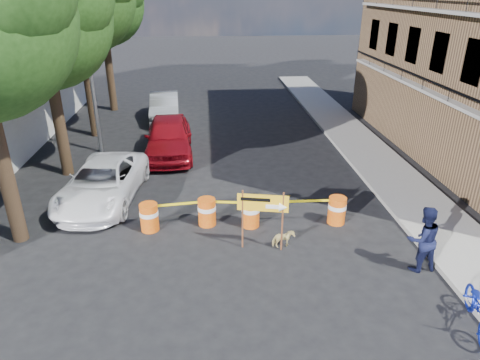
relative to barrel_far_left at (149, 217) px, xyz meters
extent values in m
plane|color=black|center=(2.95, -2.24, -0.47)|extent=(120.00, 120.00, 0.00)
cube|color=gray|center=(9.15, 3.76, -0.40)|extent=(2.40, 40.00, 0.15)
cylinder|color=#332316|center=(-3.85, -0.24, 2.05)|extent=(0.44, 0.44, 5.04)
cylinder|color=#332316|center=(-3.85, 4.76, 1.91)|extent=(0.44, 0.44, 4.76)
sphere|color=#204814|center=(-3.85, 4.76, 5.48)|extent=(5.00, 5.00, 5.00)
sphere|color=#204814|center=(-4.60, 5.38, 4.80)|extent=(3.50, 3.50, 3.50)
cylinder|color=#332316|center=(-3.85, 9.76, 2.19)|extent=(0.44, 0.44, 5.32)
sphere|color=#204814|center=(-4.66, 10.43, 5.42)|extent=(3.78, 3.78, 3.78)
cylinder|color=#332316|center=(-3.85, 14.76, 1.99)|extent=(0.44, 0.44, 4.93)
sphere|color=#204814|center=(-3.85, 14.76, 5.69)|extent=(4.80, 4.80, 4.80)
sphere|color=#204814|center=(-4.57, 15.36, 4.98)|extent=(3.36, 3.36, 3.36)
cylinder|color=gray|center=(-3.05, 7.26, 3.53)|extent=(0.16, 0.16, 8.00)
cylinder|color=#DF3F0D|center=(0.00, 0.00, -0.02)|extent=(0.56, 0.56, 0.90)
cylinder|color=white|center=(0.00, 0.00, 0.13)|extent=(0.58, 0.58, 0.14)
cylinder|color=#DF3F0D|center=(1.79, 0.20, -0.02)|extent=(0.56, 0.56, 0.90)
cylinder|color=white|center=(1.79, 0.20, 0.13)|extent=(0.58, 0.58, 0.14)
cylinder|color=#DF3F0D|center=(3.17, 0.01, -0.02)|extent=(0.56, 0.56, 0.90)
cylinder|color=white|center=(3.17, 0.01, 0.13)|extent=(0.58, 0.58, 0.14)
cylinder|color=#DF3F0D|center=(5.94, -0.02, -0.02)|extent=(0.56, 0.56, 0.90)
cylinder|color=white|center=(5.94, -0.02, 0.13)|extent=(0.58, 0.58, 0.14)
cylinder|color=#592D19|center=(2.81, -1.21, 0.46)|extent=(0.05, 0.05, 1.85)
cylinder|color=#592D19|center=(3.92, -1.43, 0.46)|extent=(0.05, 0.05, 1.85)
cube|color=yellow|center=(3.36, -1.32, 1.02)|extent=(1.42, 0.31, 0.51)
cube|color=white|center=(3.64, -1.40, 0.93)|extent=(0.41, 0.09, 0.12)
cone|color=white|center=(3.92, -1.45, 0.93)|extent=(0.28, 0.31, 0.27)
cube|color=black|center=(3.16, -1.30, 1.12)|extent=(0.81, 0.17, 0.10)
imported|color=#111433|center=(7.45, -2.63, 0.46)|extent=(0.98, 0.81, 1.87)
imported|color=#DCC97E|center=(3.99, -1.30, -0.20)|extent=(0.68, 0.42, 0.54)
imported|color=white|center=(-1.85, 2.18, 0.23)|extent=(2.84, 5.26, 1.40)
imported|color=maroon|center=(0.15, 6.64, 0.38)|extent=(2.26, 5.11, 1.71)
imported|color=#ACAEB3|center=(-0.51, 12.38, 0.27)|extent=(1.84, 4.57, 1.48)
camera|label=1|loc=(1.89, -11.80, 6.51)|focal=32.00mm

